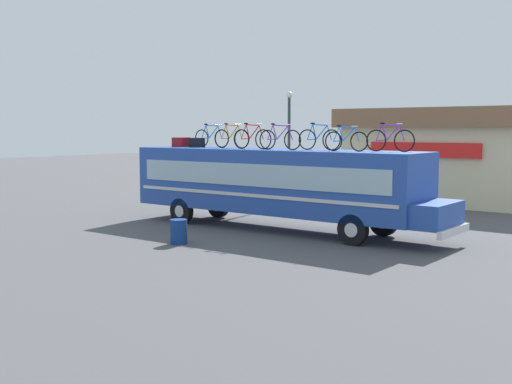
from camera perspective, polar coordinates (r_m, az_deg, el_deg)
name	(u,v)px	position (r m, az deg, el deg)	size (l,w,h in m)	color
ground_plane	(273,229)	(23.63, 1.52, -3.36)	(120.00, 120.00, 0.00)	#4C4C4F
bus	(276,182)	(23.32, 1.85, 0.94)	(12.81, 2.57, 2.98)	#23479E
luggage_bag_1	(181,142)	(26.59, -6.80, 4.50)	(0.58, 0.51, 0.39)	maroon
luggage_bag_2	(197,143)	(26.12, -5.37, 4.48)	(0.62, 0.32, 0.38)	black
rooftop_bicycle_1	(211,137)	(25.70, -4.05, 4.94)	(1.81, 0.44, 0.97)	black
rooftop_bicycle_2	(232,138)	(24.61, -2.23, 4.92)	(1.76, 0.44, 0.98)	black
rooftop_bicycle_3	(252,138)	(23.53, -0.36, 4.89)	(1.77, 0.44, 0.98)	black
rooftop_bicycle_4	(280,139)	(22.64, 2.16, 4.83)	(1.82, 0.44, 0.96)	black
rooftop_bicycle_5	(319,139)	(22.45, 5.73, 4.81)	(1.74, 0.44, 0.98)	black
rooftop_bicycle_6	(346,140)	(21.43, 8.14, 4.65)	(1.64, 0.44, 0.89)	black
rooftop_bicycle_7	(390,140)	(21.32, 12.01, 4.66)	(1.74, 0.44, 0.97)	black
roadside_building	(459,153)	(35.60, 17.92, 3.38)	(9.81, 10.35, 4.74)	beige
trash_bin	(179,232)	(20.71, -7.01, -3.58)	(0.56, 0.56, 0.80)	navy
street_lamp	(289,139)	(30.70, 3.00, 4.81)	(0.31, 0.31, 5.52)	#38383D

